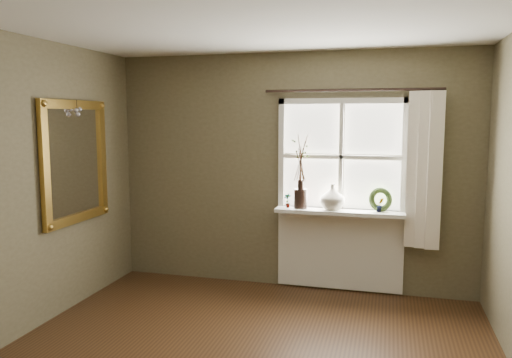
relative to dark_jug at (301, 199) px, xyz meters
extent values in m
plane|color=silver|center=(-0.13, -2.12, 1.57)|extent=(4.50, 4.50, 0.00)
cube|color=brown|center=(-0.13, 0.18, 0.27)|extent=(4.00, 0.10, 2.60)
cube|color=white|center=(0.42, 0.10, -0.14)|extent=(1.36, 0.06, 0.06)
cube|color=white|center=(0.42, 0.10, 1.04)|extent=(1.36, 0.06, 0.06)
cube|color=white|center=(-0.23, 0.10, 0.45)|extent=(0.06, 0.06, 1.24)
cube|color=white|center=(1.07, 0.10, 0.45)|extent=(0.06, 0.06, 1.24)
cube|color=white|center=(0.42, 0.10, 0.45)|extent=(1.24, 0.05, 0.04)
cube|color=white|center=(0.42, 0.10, 0.45)|extent=(0.04, 0.05, 1.12)
cube|color=white|center=(0.09, 0.12, 0.75)|extent=(0.59, 0.01, 0.53)
cube|color=white|center=(0.74, 0.12, 0.75)|extent=(0.59, 0.01, 0.53)
cube|color=white|center=(0.09, 0.12, 0.16)|extent=(0.59, 0.01, 0.53)
cube|color=white|center=(0.74, 0.12, 0.16)|extent=(0.59, 0.01, 0.53)
cube|color=white|center=(0.42, 0.00, -0.13)|extent=(1.36, 0.26, 0.04)
cube|color=white|center=(0.42, 0.11, -0.57)|extent=(1.36, 0.04, 0.88)
cylinder|color=black|center=(0.00, 0.00, 0.00)|extent=(0.16, 0.16, 0.21)
imported|color=beige|center=(0.34, 0.00, 0.03)|extent=(0.31, 0.31, 0.27)
torus|color=#2E421D|center=(0.84, 0.04, -0.01)|extent=(0.28, 0.21, 0.26)
imported|color=#2E421D|center=(-0.14, 0.00, -0.03)|extent=(0.10, 0.08, 0.16)
imported|color=#2E421D|center=(0.83, 0.00, -0.03)|extent=(0.10, 0.09, 0.15)
cube|color=white|center=(1.26, 0.01, 0.34)|extent=(0.36, 0.12, 1.59)
cylinder|color=black|center=(0.52, 0.05, 1.15)|extent=(1.84, 0.03, 0.03)
cube|color=white|center=(-2.10, -0.97, 0.43)|extent=(0.02, 0.84, 1.04)
cube|color=#AD8233|center=(-2.09, -0.97, 1.00)|extent=(0.05, 1.02, 0.09)
cube|color=#AD8233|center=(-2.09, -0.97, -0.13)|extent=(0.05, 1.02, 0.09)
cube|color=#AD8233|center=(-2.09, -1.44, 0.43)|extent=(0.05, 0.09, 1.04)
cube|color=#AD8233|center=(-2.09, -0.51, 0.43)|extent=(0.05, 0.09, 1.04)
sphere|color=silver|center=(-2.04, -1.00, 0.94)|extent=(0.04, 0.04, 0.04)
sphere|color=silver|center=(-2.04, -0.97, 0.90)|extent=(0.04, 0.04, 0.04)
sphere|color=silver|center=(-2.04, -0.94, 0.95)|extent=(0.04, 0.04, 0.04)
camera|label=1|loc=(0.92, -5.27, 0.87)|focal=35.00mm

